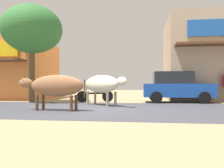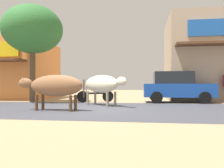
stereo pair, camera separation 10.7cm
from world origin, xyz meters
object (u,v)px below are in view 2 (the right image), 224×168
Objects in this scene: parked_hatchback_car at (176,87)px; cow_far_dark at (102,84)px; cow_near_brown at (55,86)px; roadside_tree at (33,30)px; parked_motorcycle at (96,94)px.

cow_far_dark is at bearing -144.70° from parked_hatchback_car.
parked_hatchback_car is 6.88m from cow_near_brown.
parked_hatchback_car is at bearing 6.59° from roadside_tree.
cow_near_brown is (-4.89, -4.83, 0.05)m from parked_hatchback_car.
parked_hatchback_car reaches higher than cow_near_brown.
cow_far_dark is at bearing -21.50° from roadside_tree.
cow_far_dark is at bearing 60.38° from cow_near_brown.
parked_hatchback_car is 4.34m from parked_motorcycle.
cow_near_brown is (2.87, -3.94, -3.07)m from roadside_tree.
cow_far_dark is (1.30, 2.29, 0.08)m from cow_near_brown.
parked_hatchback_car is 2.00× the size of parked_motorcycle.
roadside_tree is 2.01× the size of cow_near_brown.
parked_hatchback_car is at bearing 44.66° from cow_near_brown.
parked_hatchback_car is 4.40m from cow_far_dark.
parked_hatchback_car is (7.76, 0.90, -3.13)m from roadside_tree.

